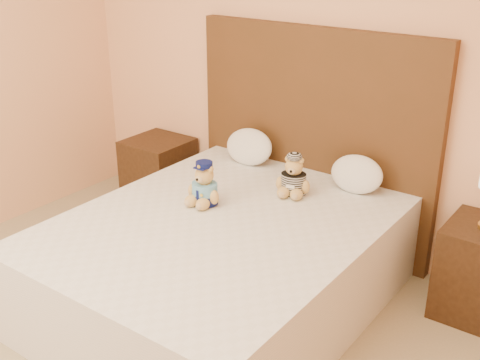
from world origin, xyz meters
name	(u,v)px	position (x,y,z in m)	size (l,w,h in m)	color
room_walls	(100,1)	(0.00, 0.46, 1.81)	(4.04, 4.52, 2.72)	#F1B083
bed	(222,263)	(0.00, 1.20, 0.28)	(1.60, 2.00, 0.55)	white
headboard	(313,140)	(0.00, 2.21, 0.75)	(1.75, 0.08, 1.50)	#4B2C16
nightstand_left	(159,173)	(-1.25, 2.00, 0.28)	(0.45, 0.45, 0.55)	#3A2312
teddy_police	(205,183)	(-0.22, 1.32, 0.68)	(0.23, 0.22, 0.26)	#B89147
teddy_prisoner	(294,175)	(0.13, 1.75, 0.68)	(0.22, 0.22, 0.25)	#B89147
pillow_left	(249,145)	(-0.40, 2.03, 0.68)	(0.37, 0.24, 0.26)	white
pillow_right	(357,172)	(0.42, 2.03, 0.67)	(0.34, 0.22, 0.24)	white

